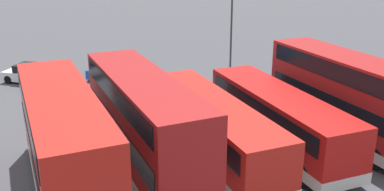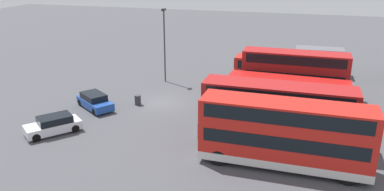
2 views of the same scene
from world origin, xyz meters
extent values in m
plane|color=#47474C|center=(0.00, 0.00, 0.00)|extent=(140.00, 140.00, 0.00)
cube|color=red|center=(-9.14, 11.10, 1.65)|extent=(2.83, 11.05, 2.60)
cube|color=silver|center=(-9.14, 11.10, 0.62)|extent=(2.87, 11.10, 0.55)
cube|color=black|center=(-9.14, 11.10, 2.25)|extent=(2.87, 10.26, 0.90)
cube|color=black|center=(-9.28, 5.58, 2.25)|extent=(2.25, 0.12, 1.10)
cylinder|color=black|center=(-8.12, 6.98, 0.55)|extent=(0.33, 1.11, 1.10)
cylinder|color=black|center=(-10.37, 7.04, 0.55)|extent=(0.33, 1.11, 1.10)
cylinder|color=black|center=(-7.91, 15.17, 0.55)|extent=(0.33, 1.11, 1.10)
cylinder|color=black|center=(-10.16, 15.23, 0.55)|extent=(0.33, 1.11, 1.10)
cube|color=#A51919|center=(-5.65, 12.09, 2.45)|extent=(2.77, 10.27, 4.20)
cube|color=silver|center=(-5.65, 12.09, 0.62)|extent=(2.81, 10.32, 0.55)
cube|color=black|center=(-5.65, 12.09, 2.25)|extent=(2.81, 9.48, 0.90)
cube|color=black|center=(-5.65, 12.09, 3.95)|extent=(2.81, 9.48, 0.90)
cube|color=black|center=(-5.76, 6.95, 2.25)|extent=(2.25, 0.11, 1.10)
cylinder|color=black|center=(-4.60, 8.36, 0.55)|extent=(0.32, 1.11, 1.10)
cylinder|color=black|center=(-6.85, 8.40, 0.55)|extent=(0.32, 1.11, 1.10)
cylinder|color=black|center=(-4.45, 15.78, 0.55)|extent=(0.32, 1.11, 1.10)
cylinder|color=black|center=(-6.69, 15.82, 0.55)|extent=(0.32, 1.11, 1.10)
cube|color=#B71411|center=(-1.68, 11.68, 1.65)|extent=(3.12, 10.94, 2.60)
cube|color=silver|center=(-1.68, 11.68, 0.62)|extent=(3.16, 10.99, 0.55)
cube|color=black|center=(-1.68, 11.68, 2.25)|extent=(3.14, 10.15, 0.90)
cube|color=black|center=(-1.97, 6.24, 2.25)|extent=(2.25, 0.18, 1.10)
cylinder|color=black|center=(-0.77, 7.61, 0.55)|extent=(0.36, 1.11, 1.10)
cylinder|color=black|center=(-3.02, 7.73, 0.55)|extent=(0.36, 1.11, 1.10)
cylinder|color=black|center=(-0.35, 15.62, 0.55)|extent=(0.36, 1.11, 1.10)
cylinder|color=black|center=(-2.59, 15.74, 0.55)|extent=(0.36, 1.11, 1.10)
cube|color=red|center=(1.98, 11.33, 1.65)|extent=(2.96, 11.34, 2.60)
cube|color=silver|center=(1.98, 11.33, 0.62)|extent=(3.00, 11.38, 0.55)
cube|color=black|center=(1.98, 11.33, 2.25)|extent=(2.99, 10.54, 0.90)
cube|color=black|center=(1.77, 5.68, 2.25)|extent=(2.25, 0.14, 1.10)
cylinder|color=black|center=(2.95, 7.06, 0.55)|extent=(0.34, 1.11, 1.10)
cylinder|color=black|center=(0.70, 7.15, 0.55)|extent=(0.34, 1.11, 1.10)
cylinder|color=black|center=(3.26, 15.51, 0.55)|extent=(0.34, 1.11, 1.10)
cylinder|color=black|center=(1.01, 15.59, 0.55)|extent=(0.34, 1.11, 1.10)
cube|color=#A51919|center=(5.47, 11.30, 2.45)|extent=(2.64, 11.10, 4.20)
cube|color=silver|center=(5.47, 11.30, 0.62)|extent=(2.68, 11.14, 0.55)
cube|color=black|center=(5.47, 11.30, 2.25)|extent=(2.69, 10.30, 0.90)
cube|color=black|center=(5.47, 11.30, 3.95)|extent=(2.69, 10.30, 0.90)
cube|color=black|center=(5.42, 5.73, 2.25)|extent=(2.25, 0.08, 1.10)
cylinder|color=black|center=(6.56, 7.15, 0.55)|extent=(0.31, 1.10, 1.10)
cylinder|color=black|center=(4.31, 7.17, 0.55)|extent=(0.31, 1.10, 1.10)
cylinder|color=black|center=(6.63, 15.43, 0.55)|extent=(0.31, 1.10, 1.10)
cylinder|color=black|center=(4.38, 15.45, 0.55)|extent=(0.31, 1.10, 1.10)
cube|color=red|center=(9.12, 12.06, 2.45)|extent=(2.72, 11.08, 4.20)
cube|color=silver|center=(9.12, 12.06, 0.62)|extent=(2.76, 11.12, 0.55)
cube|color=black|center=(9.12, 12.06, 2.25)|extent=(2.77, 10.28, 0.90)
cube|color=black|center=(9.12, 12.06, 3.95)|extent=(2.77, 10.28, 0.90)
cube|color=black|center=(9.03, 6.51, 2.25)|extent=(2.25, 0.10, 1.10)
cylinder|color=black|center=(10.18, 7.93, 0.55)|extent=(0.32, 1.10, 1.10)
cylinder|color=black|center=(7.93, 7.96, 0.55)|extent=(0.32, 1.10, 1.10)
cylinder|color=black|center=(10.31, 16.16, 0.55)|extent=(0.32, 1.10, 1.10)
cylinder|color=black|center=(8.06, 16.20, 0.55)|extent=(0.32, 1.10, 1.10)
cube|color=#595960|center=(-14.45, 14.61, 1.80)|extent=(2.55, 5.52, 2.80)
cube|color=black|center=(-14.42, 10.86, 1.50)|extent=(2.52, 2.02, 2.20)
cylinder|color=black|center=(-13.29, 10.87, 0.50)|extent=(0.29, 1.00, 1.00)
cylinder|color=black|center=(-15.55, 10.85, 0.50)|extent=(0.29, 1.00, 1.00)
cylinder|color=black|center=(-13.34, 16.37, 0.50)|extent=(0.29, 1.00, 1.00)
cylinder|color=black|center=(-15.60, 16.35, 0.50)|extent=(0.29, 1.00, 1.00)
cube|color=#1E479E|center=(3.18, -5.34, 0.53)|extent=(3.86, 4.47, 0.70)
cube|color=black|center=(3.06, -5.51, 1.15)|extent=(2.78, 3.00, 0.55)
cylinder|color=black|center=(3.37, -3.66, 0.32)|extent=(0.54, 0.65, 0.64)
cylinder|color=black|center=(4.68, -4.57, 0.32)|extent=(0.54, 0.65, 0.64)
cylinder|color=black|center=(1.67, -6.12, 0.32)|extent=(0.54, 0.65, 0.64)
cylinder|color=black|center=(2.99, -7.03, 0.32)|extent=(0.54, 0.65, 0.64)
cube|color=silver|center=(8.95, -5.81, 0.53)|extent=(4.39, 4.06, 0.70)
cube|color=black|center=(8.79, -5.69, 1.15)|extent=(2.99, 2.87, 0.55)
cylinder|color=black|center=(10.62, -6.15, 0.32)|extent=(0.63, 0.58, 0.64)
cylinder|color=black|center=(9.60, -7.39, 0.32)|extent=(0.63, 0.58, 0.64)
cylinder|color=black|center=(8.30, -4.24, 0.32)|extent=(0.63, 0.58, 0.64)
cylinder|color=black|center=(7.28, -5.48, 0.32)|extent=(0.63, 0.58, 0.64)
cylinder|color=#38383D|center=(-6.59, -2.00, 3.94)|extent=(0.16, 0.16, 7.88)
cube|color=#262628|center=(-6.59, -2.00, 8.03)|extent=(0.70, 0.30, 0.24)
cylinder|color=#333338|center=(1.16, -1.95, 0.47)|extent=(0.60, 0.60, 0.95)
camera|label=1|loc=(11.07, 28.82, 9.94)|focal=40.58mm
camera|label=2|loc=(32.79, 12.73, 13.16)|focal=36.15mm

